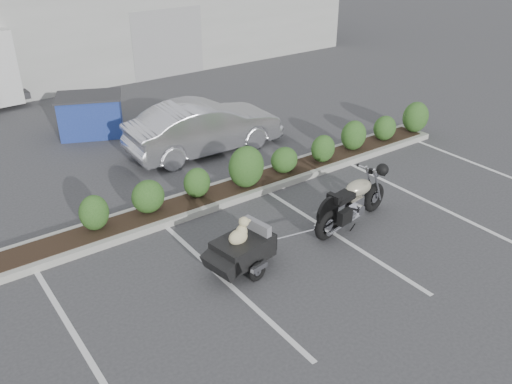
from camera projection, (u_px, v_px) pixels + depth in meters
ground at (273, 241)px, 10.96m from camera, size 90.00×90.00×0.00m
planter_kerb at (251, 185)px, 13.02m from camera, size 12.00×1.00×0.15m
building at (23, 17)px, 22.24m from camera, size 26.00×10.00×4.00m
motorcycle at (353, 202)px, 11.30m from camera, size 2.31×0.92×1.33m
pet_trailer at (242, 248)px, 9.90m from camera, size 1.87×1.06×1.10m
sedan at (204, 127)px, 14.69m from camera, size 4.32×1.64×1.41m
dumpster at (91, 115)px, 15.84m from camera, size 2.18×1.89×1.20m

